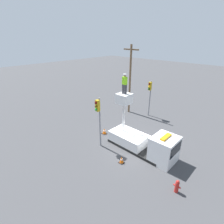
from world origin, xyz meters
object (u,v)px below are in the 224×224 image
traffic_light_pole (98,113)px  utility_pole (130,78)px  traffic_light_across (150,92)px  traffic_cone_rear (104,131)px  traffic_cone_curbside (122,160)px  bucket_truck (143,141)px  fire_hydrant (177,186)px  worker (125,84)px

traffic_light_pole → utility_pole: (-3.17, 8.41, 1.29)m
traffic_light_across → traffic_cone_rear: 7.81m
traffic_light_pole → utility_pole: size_ratio=0.55×
traffic_cone_curbside → bucket_truck: bearing=84.2°
traffic_cone_curbside → traffic_light_across: bearing=110.9°
traffic_light_across → traffic_cone_curbside: traffic_light_across is taller
traffic_light_pole → fire_hydrant: 8.17m
worker → fire_hydrant: worker is taller
traffic_cone_rear → traffic_cone_curbside: (4.40, -2.28, -0.01)m
bucket_truck → traffic_cone_curbside: 2.66m
worker → traffic_cone_curbside: (2.02, -2.55, -5.52)m
traffic_light_pole → fire_hydrant: size_ratio=4.89×
traffic_light_pole → traffic_cone_curbside: bearing=-6.6°
traffic_cone_rear → utility_pole: (-1.84, 6.48, 4.40)m
traffic_light_across → fire_hydrant: traffic_light_across is taller
bucket_truck → fire_hydrant: (4.30, -2.26, -0.51)m
traffic_light_pole → traffic_cone_curbside: 4.39m
bucket_truck → traffic_cone_rear: bearing=-176.7°
bucket_truck → worker: bearing=180.0°
fire_hydrant → utility_pole: bearing=141.9°
bucket_truck → traffic_cone_curbside: (-0.26, -2.55, -0.71)m
traffic_light_pole → worker: bearing=64.4°
traffic_light_across → traffic_cone_curbside: size_ratio=7.73×
traffic_cone_curbside → worker: bearing=128.3°
bucket_truck → utility_pole: bearing=136.3°
traffic_light_pole → traffic_cone_curbside: size_ratio=8.02×
utility_pole → traffic_light_across: bearing=14.6°
bucket_truck → utility_pole: utility_pole is taller
traffic_light_pole → utility_pole: 9.08m
utility_pole → bucket_truck: bearing=-43.7°
bucket_truck → traffic_cone_curbside: size_ratio=10.66×
traffic_cone_curbside → fire_hydrant: bearing=3.7°
bucket_truck → traffic_cone_rear: (-4.66, -0.27, -0.69)m
traffic_cone_rear → utility_pole: bearing=105.9°
traffic_light_across → utility_pole: (-2.64, -0.69, 1.41)m
worker → fire_hydrant: (6.58, -2.26, -5.32)m
fire_hydrant → traffic_cone_rear: size_ratio=1.59×
traffic_cone_curbside → utility_pole: 11.63m
traffic_cone_rear → utility_pole: size_ratio=0.07×
traffic_light_across → fire_hydrant: bearing=-48.3°
utility_pole → fire_hydrant: bearing=-38.1°
fire_hydrant → bucket_truck: bearing=152.3°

